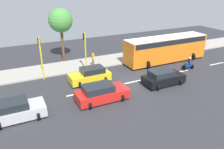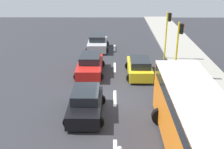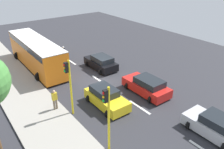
{
  "view_description": "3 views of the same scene",
  "coord_description": "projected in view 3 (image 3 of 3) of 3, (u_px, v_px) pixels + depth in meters",
  "views": [
    {
      "loc": [
        -17.57,
        11.23,
        9.57
      ],
      "look_at": [
        -0.39,
        2.8,
        1.46
      ],
      "focal_mm": 35.5,
      "sensor_mm": 36.0,
      "label": 1
    },
    {
      "loc": [
        -0.08,
        -16.98,
        8.59
      ],
      "look_at": [
        -0.21,
        2.17,
        0.87
      ],
      "focal_mm": 44.65,
      "sensor_mm": 36.0,
      "label": 2
    },
    {
      "loc": [
        11.03,
        17.0,
        10.52
      ],
      "look_at": [
        -0.5,
        1.55,
        1.08
      ],
      "focal_mm": 36.42,
      "sensor_mm": 36.0,
      "label": 3
    }
  ],
  "objects": [
    {
      "name": "traffic_light_midblock",
      "position": [
        69.0,
        81.0,
        16.36
      ],
      "size": [
        0.49,
        0.24,
        4.5
      ],
      "color": "yellow",
      "rests_on": "ground"
    },
    {
      "name": "sidewalk",
      "position": [
        29.0,
        102.0,
        19.0
      ],
      "size": [
        4.0,
        60.0,
        0.15
      ],
      "primitive_type": "cube",
      "color": "#9E998E",
      "rests_on": "ground"
    },
    {
      "name": "pedestrian_near_signal",
      "position": [
        55.0,
        99.0,
        17.62
      ],
      "size": [
        0.4,
        0.24,
        1.69
      ],
      "color": "#72604C",
      "rests_on": "sidewalk"
    },
    {
      "name": "lane_stripe_north",
      "position": [
        71.0,
        61.0,
        27.1
      ],
      "size": [
        0.2,
        2.4,
        0.01
      ],
      "primitive_type": "cube",
      "color": "white",
      "rests_on": "ground"
    },
    {
      "name": "lane_stripe_mid",
      "position": [
        99.0,
        80.0,
        22.79
      ],
      "size": [
        0.2,
        2.4,
        0.01
      ],
      "primitive_type": "cube",
      "color": "white",
      "rests_on": "ground"
    },
    {
      "name": "ground_plane",
      "position": [
        99.0,
        80.0,
        22.81
      ],
      "size": [
        40.0,
        60.0,
        0.1
      ],
      "primitive_type": "cube",
      "color": "#2D2D33"
    },
    {
      "name": "car_silver",
      "position": [
        215.0,
        126.0,
        15.23
      ],
      "size": [
        2.34,
        3.98,
        1.52
      ],
      "color": "#B7B7BC",
      "rests_on": "ground"
    },
    {
      "name": "car_red",
      "position": [
        147.0,
        86.0,
        20.22
      ],
      "size": [
        2.36,
        4.51,
        1.52
      ],
      "color": "red",
      "rests_on": "ground"
    },
    {
      "name": "car_black",
      "position": [
        101.0,
        63.0,
        24.98
      ],
      "size": [
        2.32,
        4.14,
        1.52
      ],
      "color": "black",
      "rests_on": "ground"
    },
    {
      "name": "lane_stripe_far_north",
      "position": [
        51.0,
        48.0,
        31.42
      ],
      "size": [
        0.2,
        2.4,
        0.01
      ],
      "primitive_type": "cube",
      "color": "white",
      "rests_on": "ground"
    },
    {
      "name": "car_yellow_cab",
      "position": [
        106.0,
        98.0,
        18.45
      ],
      "size": [
        2.24,
        4.13,
        1.52
      ],
      "color": "yellow",
      "rests_on": "ground"
    },
    {
      "name": "lane_stripe_south",
      "position": [
        140.0,
        107.0,
        18.47
      ],
      "size": [
        0.2,
        2.4,
        0.01
      ],
      "primitive_type": "cube",
      "color": "white",
      "rests_on": "ground"
    },
    {
      "name": "traffic_light_corner",
      "position": [
        107.0,
        112.0,
        12.94
      ],
      "size": [
        0.49,
        0.24,
        4.5
      ],
      "color": "yellow",
      "rests_on": "ground"
    },
    {
      "name": "motorcycle",
      "position": [
        64.0,
        53.0,
        27.72
      ],
      "size": [
        0.6,
        1.3,
        1.53
      ],
      "color": "black",
      "rests_on": "ground"
    },
    {
      "name": "city_bus",
      "position": [
        36.0,
        52.0,
        24.87
      ],
      "size": [
        3.2,
        11.0,
        3.16
      ],
      "color": "orange",
      "rests_on": "ground"
    }
  ]
}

